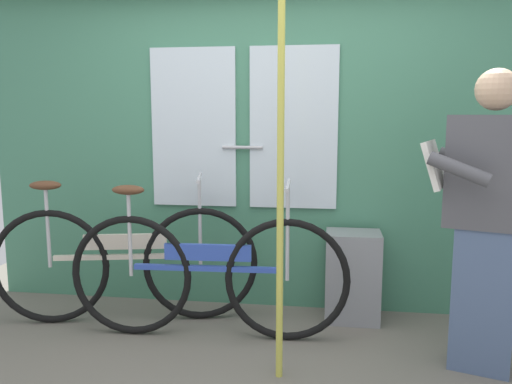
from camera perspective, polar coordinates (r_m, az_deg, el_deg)
train_door_wall at (r=3.61m, az=1.67°, el=5.42°), size 4.12×0.28×2.24m
bicycle_near_door at (r=3.54m, az=-14.27°, el=-7.53°), size 1.71×0.53×0.97m
bicycle_leaning_behind at (r=3.20m, az=-5.44°, el=-9.04°), size 1.72×0.44×0.97m
passenger_reading_newspaper at (r=2.94m, az=24.07°, el=-2.48°), size 0.61×0.54×1.60m
trash_bin_by_wall at (r=3.54m, az=10.61°, el=-9.13°), size 0.36×0.28×0.60m
handrail_pole at (r=2.57m, az=2.72°, el=2.53°), size 0.04×0.04×2.20m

